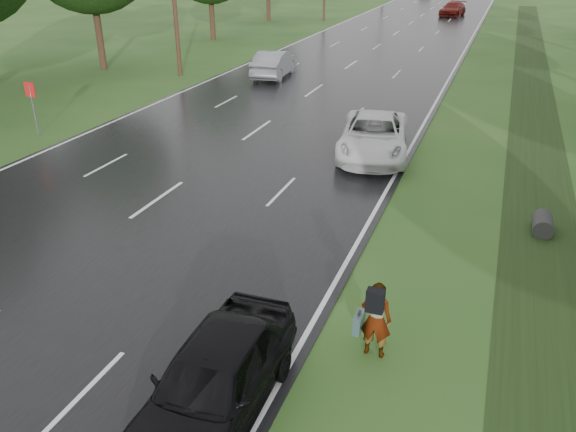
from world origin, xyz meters
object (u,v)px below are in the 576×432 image
(white_pickup, at_px, (374,136))
(silver_sedan, at_px, (274,64))
(road_sign, at_px, (31,98))
(dark_sedan, at_px, (214,379))
(pedestrian, at_px, (375,318))

(white_pickup, relative_size, silver_sedan, 1.13)
(road_sign, xyz_separation_m, dark_sedan, (14.50, -11.50, -0.85))
(dark_sedan, bearing_deg, pedestrian, 48.43)
(road_sign, bearing_deg, pedestrian, -28.20)
(road_sign, relative_size, white_pickup, 0.42)
(road_sign, relative_size, dark_sedan, 0.52)
(silver_sedan, bearing_deg, dark_sedan, 103.87)
(road_sign, bearing_deg, dark_sedan, -38.43)
(road_sign, height_order, dark_sedan, road_sign)
(pedestrian, bearing_deg, road_sign, -27.83)
(dark_sedan, bearing_deg, road_sign, 140.41)
(road_sign, distance_m, silver_sedan, 15.43)
(white_pickup, bearing_deg, pedestrian, -86.49)
(pedestrian, height_order, dark_sedan, pedestrian)
(dark_sedan, bearing_deg, white_pickup, 90.86)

